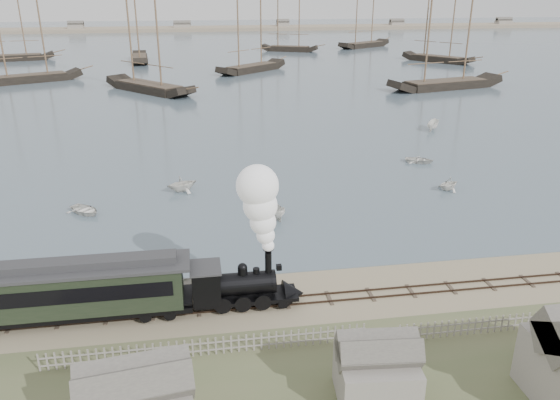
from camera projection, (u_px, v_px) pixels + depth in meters
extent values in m
plane|color=#9D8E6F|center=(296.00, 286.00, 39.57)|extent=(600.00, 600.00, 0.00)
cube|color=#485767|center=(209.00, 47.00, 195.86)|extent=(600.00, 336.00, 0.06)
cube|color=#34251C|center=(303.00, 303.00, 37.23)|extent=(120.00, 0.08, 0.12)
cube|color=#34251C|center=(300.00, 296.00, 38.15)|extent=(120.00, 0.08, 0.12)
cube|color=#3A2D25|center=(301.00, 300.00, 37.72)|extent=(120.00, 1.80, 0.06)
cube|color=tan|center=(203.00, 31.00, 269.43)|extent=(500.00, 20.00, 1.80)
cube|color=black|center=(246.00, 296.00, 36.91)|extent=(6.92, 2.03, 0.25)
cylinder|color=black|center=(240.00, 284.00, 36.48)|extent=(4.27, 1.53, 1.53)
cube|color=black|center=(206.00, 284.00, 36.08)|extent=(1.83, 2.24, 2.34)
cube|color=#313134|center=(205.00, 267.00, 35.64)|extent=(2.03, 2.44, 0.12)
cylinder|color=black|center=(268.00, 263.00, 36.26)|extent=(0.45, 0.45, 1.63)
sphere|color=black|center=(242.00, 268.00, 36.08)|extent=(0.65, 0.65, 0.65)
cone|color=black|center=(294.00, 294.00, 37.43)|extent=(1.42, 2.03, 2.03)
cube|color=black|center=(279.00, 267.00, 36.50)|extent=(0.36, 0.36, 0.36)
cube|color=black|center=(71.00, 310.00, 35.23)|extent=(15.58, 2.56, 0.39)
cube|color=black|center=(67.00, 289.00, 34.66)|extent=(14.47, 2.78, 2.78)
cube|color=black|center=(62.00, 297.00, 33.26)|extent=(13.36, 0.06, 1.00)
cube|color=black|center=(71.00, 275.00, 35.86)|extent=(13.36, 0.06, 1.00)
cube|color=#313134|center=(64.00, 269.00, 34.13)|extent=(15.58, 3.01, 0.20)
cube|color=#313134|center=(63.00, 264.00, 34.01)|extent=(13.91, 1.34, 0.50)
imported|color=white|center=(198.00, 283.00, 39.29)|extent=(2.53, 3.45, 0.70)
imported|color=white|center=(85.00, 210.00, 51.98)|extent=(4.28, 4.29, 0.73)
imported|color=white|center=(182.00, 183.00, 57.48)|extent=(3.88, 4.11, 1.72)
imported|color=white|center=(273.00, 210.00, 51.06)|extent=(3.84, 2.46, 1.39)
imported|color=white|center=(419.00, 160.00, 66.98)|extent=(3.65, 4.13, 0.71)
imported|color=white|center=(449.00, 184.00, 57.88)|extent=(3.19, 3.38, 1.41)
imported|color=white|center=(433.00, 125.00, 82.09)|extent=(3.84, 3.32, 1.44)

